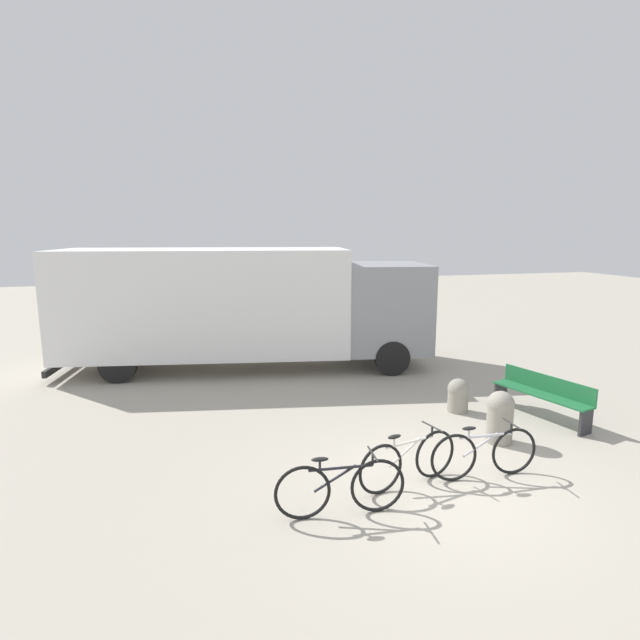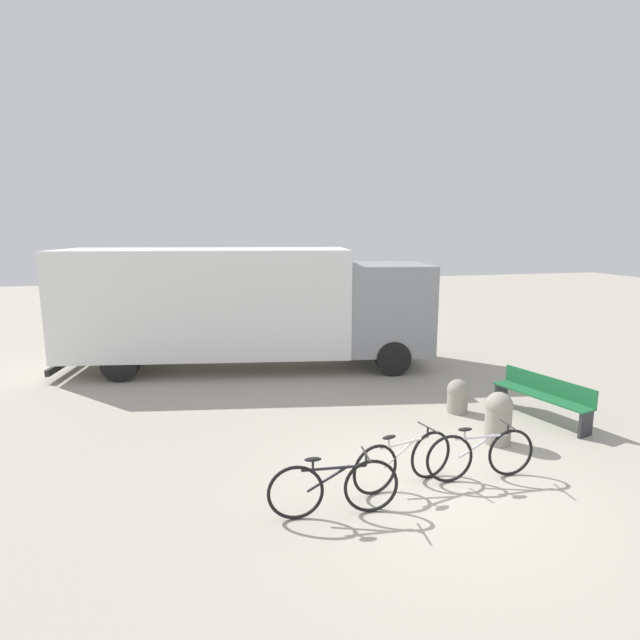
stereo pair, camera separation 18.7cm
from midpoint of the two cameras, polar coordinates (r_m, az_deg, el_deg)
ground_plane at (r=7.64m, az=14.02°, el=-18.17°), size 60.00×60.00×0.00m
delivery_truck at (r=13.16m, az=-8.35°, el=1.95°), size 9.72×3.95×3.12m
park_bench at (r=10.61m, az=24.61°, el=-7.77°), size 0.88×2.02×0.83m
bicycle_near at (r=6.66m, az=2.41°, el=-18.61°), size 1.70×0.44×0.81m
bicycle_middle at (r=7.43m, az=10.28°, el=-15.54°), size 1.66×0.55×0.81m
bicycle_far at (r=7.89m, az=18.52°, el=-14.35°), size 1.70×0.44×0.81m
bollard_near_bench at (r=9.16m, az=20.28°, el=-10.28°), size 0.46×0.46×0.90m
bollard_far_bench at (r=10.44m, az=15.96°, el=-8.29°), size 0.43×0.43×0.67m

